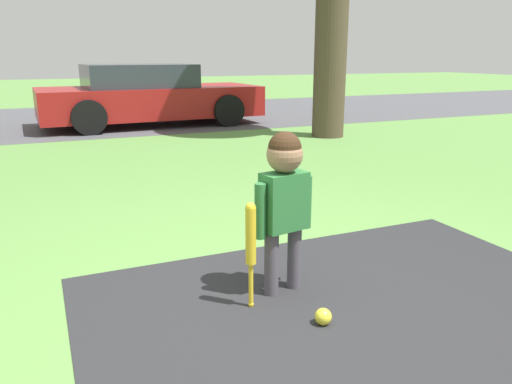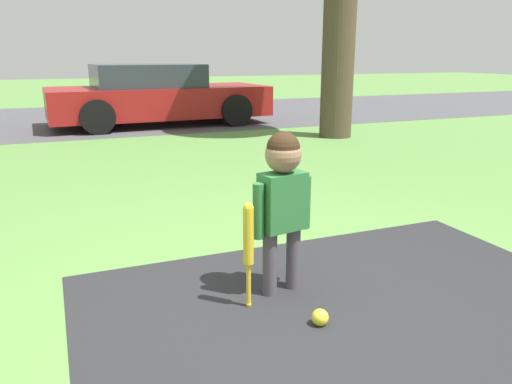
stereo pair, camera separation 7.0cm
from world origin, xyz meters
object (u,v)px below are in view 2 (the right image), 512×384
object	(u,v)px
baseball_bat	(248,240)
sports_ball	(320,317)
child	(283,191)
parked_car	(156,96)

from	to	relation	value
baseball_bat	sports_ball	world-z (taller)	baseball_bat
child	parked_car	xyz separation A→B (m)	(0.81, 7.68, -0.05)
child	parked_car	distance (m)	7.72
child	parked_car	world-z (taller)	parked_car
baseball_bat	parked_car	world-z (taller)	parked_car
baseball_bat	sports_ball	bearing A→B (deg)	-50.17
baseball_bat	sports_ball	size ratio (longest dim) A/B	6.77
baseball_bat	parked_car	distance (m)	7.86
child	sports_ball	distance (m)	0.72
child	baseball_bat	bearing A→B (deg)	-167.12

